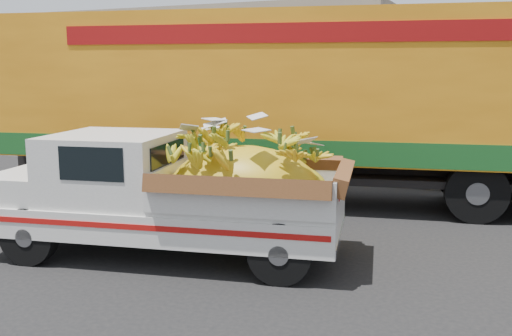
% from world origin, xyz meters
% --- Properties ---
extents(ground, '(100.00, 100.00, 0.00)m').
position_xyz_m(ground, '(0.00, 0.00, 0.00)').
color(ground, black).
rests_on(ground, ground).
extents(curb, '(60.00, 0.25, 0.15)m').
position_xyz_m(curb, '(0.00, 6.30, 0.07)').
color(curb, gray).
rests_on(curb, ground).
extents(sidewalk, '(60.00, 4.00, 0.14)m').
position_xyz_m(sidewalk, '(0.00, 8.40, 0.07)').
color(sidewalk, gray).
rests_on(sidewalk, ground).
extents(building_left, '(18.00, 6.00, 5.00)m').
position_xyz_m(building_left, '(-8.00, 14.30, 2.50)').
color(building_left, gray).
rests_on(building_left, ground).
extents(pickup_truck, '(5.34, 2.81, 1.78)m').
position_xyz_m(pickup_truck, '(0.72, -0.13, 0.96)').
color(pickup_truck, black).
rests_on(pickup_truck, ground).
extents(semi_trailer, '(12.08, 4.80, 3.80)m').
position_xyz_m(semi_trailer, '(0.80, 3.86, 2.12)').
color(semi_trailer, black).
rests_on(semi_trailer, ground).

